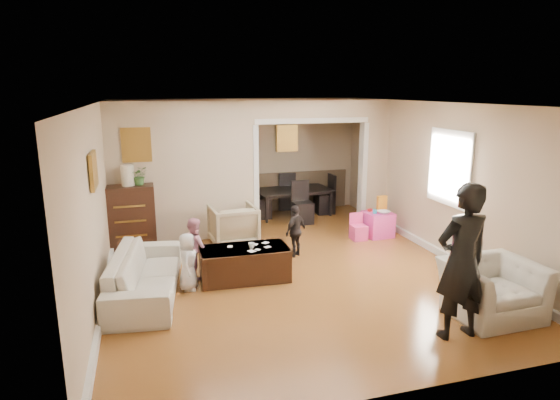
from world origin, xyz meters
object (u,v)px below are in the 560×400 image
object	(u,v)px
dresser	(131,218)
play_table	(378,224)
child_kneel_b	(195,248)
armchair_back	(233,225)
cyan_cup	(375,211)
table_lamp	(128,175)
coffee_cup	(251,246)
armchair_front	(492,289)
sofa	(145,274)
coffee_table	(244,263)
child_kneel_a	(188,262)
child_toddler	(295,231)
dining_table	(293,202)
adult_person	(462,262)

from	to	relation	value
dresser	play_table	distance (m)	4.64
child_kneel_b	armchair_back	bearing A→B (deg)	-49.37
armchair_back	cyan_cup	xyz separation A→B (m)	(2.71, -0.29, 0.14)
table_lamp	child_kneel_b	distance (m)	2.06
dresser	child_kneel_b	world-z (taller)	dresser
table_lamp	coffee_cup	world-z (taller)	table_lamp
armchair_back	play_table	world-z (taller)	armchair_back
armchair_front	coffee_cup	world-z (taller)	armchair_front
sofa	coffee_table	world-z (taller)	sofa
dresser	child_kneel_a	xyz separation A→B (m)	(0.80, -2.06, -0.16)
child_toddler	play_table	bearing A→B (deg)	161.27
dining_table	child_toddler	bearing A→B (deg)	-112.20
dresser	coffee_cup	bearing A→B (deg)	-48.15
coffee_cup	sofa	bearing A→B (deg)	-175.09
armchair_back	dresser	bearing A→B (deg)	-13.05
table_lamp	dining_table	distance (m)	3.89
coffee_table	cyan_cup	size ratio (longest dim) A/B	16.44
table_lamp	coffee_table	xyz separation A→B (m)	(1.65, -1.91, -1.10)
coffee_table	dining_table	world-z (taller)	dining_table
cyan_cup	table_lamp	bearing A→B (deg)	172.66
sofa	play_table	distance (m)	4.65
dresser	coffee_table	bearing A→B (deg)	-49.08
coffee_table	adult_person	world-z (taller)	adult_person
dresser	play_table	size ratio (longest dim) A/B	2.35
child_kneel_a	child_toddler	size ratio (longest dim) A/B	0.93
armchair_front	dresser	distance (m)	5.91
adult_person	dining_table	bearing A→B (deg)	-90.80
child_toddler	dining_table	bearing A→B (deg)	-143.97
play_table	cyan_cup	size ratio (longest dim) A/B	6.20
dresser	child_toddler	world-z (taller)	dresser
armchair_back	play_table	size ratio (longest dim) A/B	1.67
sofa	adult_person	size ratio (longest dim) A/B	1.17
cyan_cup	child_kneel_b	size ratio (longest dim) A/B	0.09
armchair_front	coffee_cup	bearing A→B (deg)	142.38
child_kneel_b	play_table	bearing A→B (deg)	-90.60
cyan_cup	coffee_cup	bearing A→B (deg)	-153.31
cyan_cup	dining_table	distance (m)	2.23
armchair_back	adult_person	size ratio (longest dim) A/B	0.45
sofa	dining_table	distance (m)	4.77
adult_person	child_toddler	size ratio (longest dim) A/B	2.04
armchair_back	table_lamp	bearing A→B (deg)	-13.05
child_kneel_b	child_toddler	xyz separation A→B (m)	(1.75, 0.45, -0.02)
armchair_front	table_lamp	size ratio (longest dim) A/B	3.00
dresser	table_lamp	xyz separation A→B (m)	(0.00, 0.00, 0.76)
child_kneel_a	child_kneel_b	distance (m)	0.48
dresser	adult_person	world-z (taller)	adult_person
child_kneel_b	child_toddler	distance (m)	1.81
coffee_table	adult_person	xyz separation A→B (m)	(2.02, -2.34, 0.67)
play_table	cyan_cup	xyz separation A→B (m)	(-0.10, -0.05, 0.28)
coffee_cup	play_table	bearing A→B (deg)	26.69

